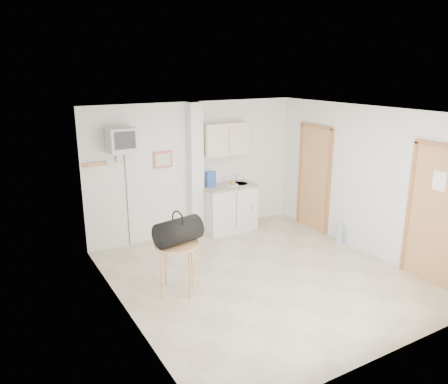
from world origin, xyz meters
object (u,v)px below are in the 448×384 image
duffel_bag (178,231)px  water_bottle (339,234)px  crt_television (121,141)px  round_table (177,250)px

duffel_bag → water_bottle: size_ratio=1.77×
duffel_bag → water_bottle: (3.26, 0.19, -0.75)m
crt_television → round_table: bearing=-85.4°
duffel_bag → crt_television: bearing=83.4°
crt_television → water_bottle: 4.18m
duffel_bag → water_bottle: duffel_bag is taller
crt_television → duffel_bag: (0.17, -1.82, -1.01)m
round_table → water_bottle: 3.32m
round_table → crt_television: bearing=94.6°
duffel_bag → water_bottle: 3.35m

